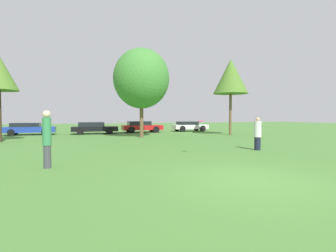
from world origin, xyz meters
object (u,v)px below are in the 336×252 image
object	(u,v)px
parked_car_white	(189,126)
person_thrower	(47,138)
parked_car_black	(94,128)
parked_car_red	(141,126)
tree_2	(231,77)
parked_car_blue	(29,128)
person_catcher	(258,134)
frisbee	(201,121)
tree_1	(141,79)

from	to	relation	value
parked_car_white	person_thrower	bearing A→B (deg)	-125.51
parked_car_black	parked_car_red	distance (m)	5.13
tree_2	parked_car_red	bearing A→B (deg)	136.13
parked_car_blue	parked_car_black	distance (m)	5.92
person_catcher	tree_2	bearing A→B (deg)	-124.52
parked_car_blue	parked_car_white	size ratio (longest dim) A/B	1.09
tree_2	parked_car_blue	world-z (taller)	tree_2
frisbee	parked_car_black	distance (m)	16.89
tree_1	parked_car_blue	size ratio (longest dim) A/B	1.63
parked_car_white	tree_2	bearing A→B (deg)	-79.02
frisbee	person_catcher	bearing A→B (deg)	9.75
tree_1	parked_car_red	xyz separation A→B (m)	(1.67, 6.50, -4.24)
tree_2	parked_car_black	distance (m)	14.32
tree_1	parked_car_blue	bearing A→B (deg)	144.87
person_thrower	parked_car_red	xyz separation A→B (m)	(7.96, 17.88, -0.38)
parked_car_black	frisbee	bearing A→B (deg)	-76.49
frisbee	tree_2	world-z (taller)	tree_2
person_catcher	parked_car_blue	size ratio (longest dim) A/B	0.38
tree_1	tree_2	xyz separation A→B (m)	(8.61, -0.18, 0.61)
tree_2	parked_car_red	size ratio (longest dim) A/B	1.63
tree_1	parked_car_black	xyz separation A→B (m)	(-3.42, 5.84, -4.27)
tree_1	frisbee	bearing A→B (deg)	-90.25
parked_car_red	parked_car_white	distance (m)	5.87
parked_car_blue	parked_car_black	xyz separation A→B (m)	(5.88, -0.71, 0.02)
tree_2	parked_car_black	bearing A→B (deg)	153.41
tree_2	parked_car_red	distance (m)	10.79
person_thrower	parked_car_red	world-z (taller)	person_thrower
frisbee	parked_car_red	size ratio (longest dim) A/B	0.05
tree_1	person_thrower	bearing A→B (deg)	-118.94
person_catcher	parked_car_red	xyz separation A→B (m)	(-1.94, 16.55, -0.19)
tree_2	parked_car_white	size ratio (longest dim) A/B	1.73
frisbee	parked_car_red	xyz separation A→B (m)	(1.71, 17.18, -0.89)
frisbee	tree_1	bearing A→B (deg)	89.75
person_catcher	parked_car_blue	xyz separation A→B (m)	(-12.92, 16.60, -0.24)
tree_2	person_thrower	bearing A→B (deg)	-143.08
tree_1	parked_car_white	xyz separation A→B (m)	(7.53, 6.65, -4.27)
person_thrower	person_catcher	size ratio (longest dim) A/B	1.15
frisbee	parked_car_blue	bearing A→B (deg)	118.25
person_thrower	parked_car_black	bearing A→B (deg)	72.90
frisbee	tree_1	world-z (taller)	tree_1
tree_2	person_catcher	bearing A→B (deg)	-116.88
frisbee	parked_car_blue	world-z (taller)	frisbee
parked_car_black	parked_car_red	world-z (taller)	parked_car_red
parked_car_blue	parked_car_white	bearing A→B (deg)	2.30
person_catcher	tree_1	xyz separation A→B (m)	(-3.61, 10.06, 4.05)
tree_1	tree_2	bearing A→B (deg)	-1.22
parked_car_blue	tree_2	bearing A→B (deg)	-18.63
person_catcher	parked_car_red	distance (m)	16.67
person_thrower	frisbee	xyz separation A→B (m)	(6.25, 0.70, 0.51)
frisbee	tree_2	bearing A→B (deg)	50.49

